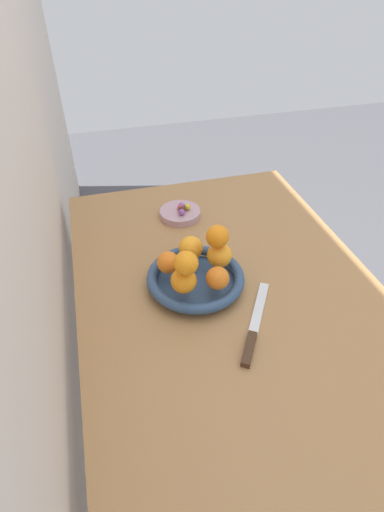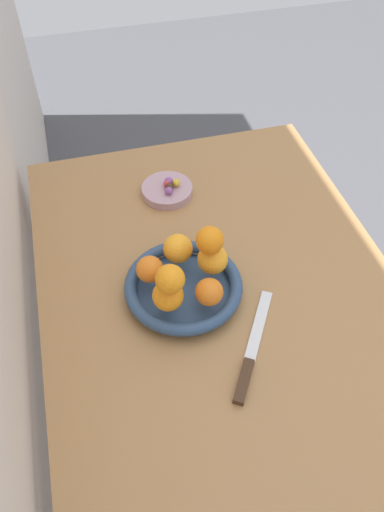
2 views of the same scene
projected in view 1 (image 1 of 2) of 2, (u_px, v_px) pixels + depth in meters
ground_plane at (217, 431)px, 1.48m from camera, size 6.00×6.00×0.00m
dining_table at (227, 310)px, 1.07m from camera, size 1.10×0.76×0.74m
fruit_bowl at (196, 279)px, 1.00m from camera, size 0.25×0.25×0.04m
candy_dish at (180, 213)px, 1.25m from camera, size 0.13×0.13×0.02m
orange_0 at (184, 281)px, 0.93m from camera, size 0.06×0.06×0.06m
orange_1 at (218, 278)px, 0.94m from camera, size 0.06×0.06×0.06m
orange_2 at (219, 255)px, 1.00m from camera, size 0.06×0.06×0.06m
orange_3 at (191, 248)px, 1.02m from camera, size 0.06×0.06×0.06m
orange_4 at (168, 262)px, 0.98m from camera, size 0.06×0.06×0.06m
orange_5 at (217, 237)px, 0.96m from camera, size 0.06×0.06×0.06m
orange_6 at (186, 263)px, 0.88m from camera, size 0.06×0.06×0.06m
candy_ball_0 at (182, 206)px, 1.25m from camera, size 0.02×0.02×0.02m
candy_ball_1 at (182, 209)px, 1.23m from camera, size 0.02×0.02×0.02m
candy_ball_2 at (180, 208)px, 1.24m from camera, size 0.02×0.02×0.02m
candy_ball_3 at (182, 212)px, 1.22m from camera, size 0.02×0.02×0.02m
candy_ball_4 at (188, 207)px, 1.24m from camera, size 0.02×0.02×0.02m
knife at (254, 328)px, 0.90m from camera, size 0.23×0.16×0.01m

